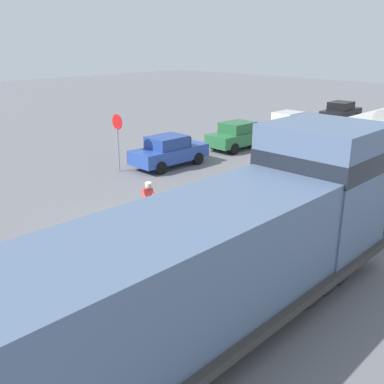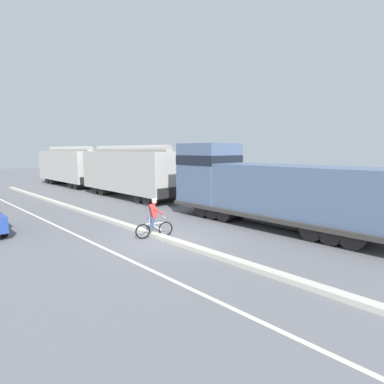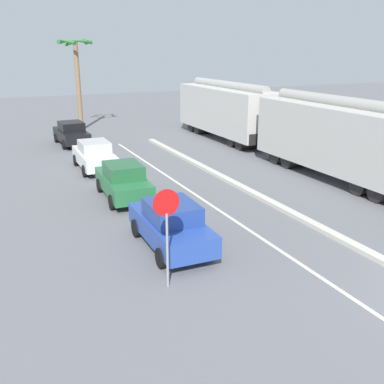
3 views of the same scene
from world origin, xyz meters
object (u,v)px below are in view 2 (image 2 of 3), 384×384
Objects in this scene: hopper_car_lead at (130,172)px; hopper_car_middle at (70,166)px; cyclist at (154,219)px; locomotive at (260,190)px.

hopper_car_middle is (0.00, 11.60, 0.00)m from hopper_car_lead.
hopper_car_middle is 22.63m from cyclist.
cyclist is at bearing 161.46° from locomotive.
hopper_car_lead is at bearing 61.98° from cyclist.
locomotive is 23.76m from hopper_car_middle.
hopper_car_lead is (0.00, 12.16, 0.28)m from locomotive.
locomotive reaches higher than hopper_car_middle.
locomotive is 6.77× the size of cyclist.
hopper_car_lead is 6.18× the size of cyclist.
locomotive reaches higher than cyclist.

